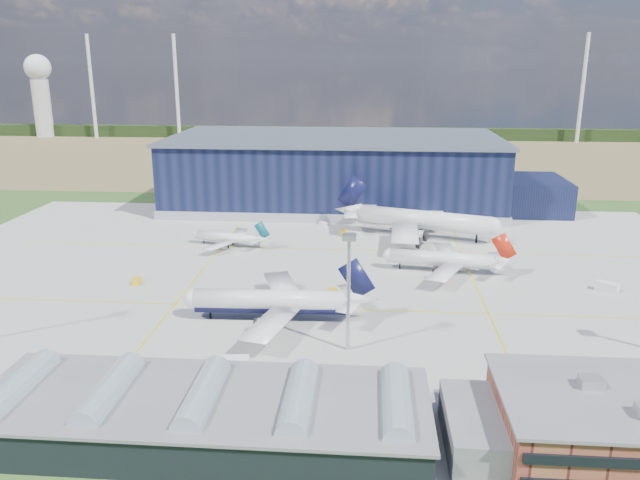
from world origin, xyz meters
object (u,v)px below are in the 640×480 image
at_px(gse_cart_a, 463,268).
at_px(car_b, 413,398).
at_px(airliner_red, 442,252).
at_px(hangar, 342,174).
at_px(gse_tug_b, 332,291).
at_px(gse_van_a, 233,364).
at_px(airliner_widebody, 423,210).
at_px(gse_van_b, 607,287).
at_px(gse_tug_c, 344,233).
at_px(airliner_navy, 270,290).
at_px(gse_cart_b, 324,224).
at_px(airliner_regional, 227,233).
at_px(light_mast_center, 349,274).
at_px(gse_tug_a, 137,281).

bearing_deg(gse_cart_a, car_b, -85.31).
bearing_deg(airliner_red, car_b, 88.55).
xyz_separation_m(hangar, gse_tug_b, (2.32, -95.31, -11.03)).
distance_m(gse_van_a, gse_cart_a, 76.71).
xyz_separation_m(airliner_widebody, gse_tug_b, (-24.96, -50.88, -8.13)).
bearing_deg(gse_van_b, airliner_red, 109.10).
relative_size(airliner_widebody, gse_tug_c, 14.86).
height_order(airliner_navy, gse_cart_b, airliner_navy).
bearing_deg(gse_tug_b, airliner_navy, -100.19).
bearing_deg(gse_cart_b, gse_tug_b, -134.83).
bearing_deg(gse_van_a, gse_tug_c, -16.63).
height_order(airliner_widebody, gse_cart_b, airliner_widebody).
bearing_deg(airliner_regional, hangar, -104.88).
height_order(gse_van_a, gse_van_b, gse_van_a).
relative_size(gse_van_a, car_b, 1.47).
bearing_deg(gse_cart_a, airliner_navy, -122.53).
distance_m(airliner_navy, gse_van_a, 24.06).
xyz_separation_m(hangar, airliner_red, (29.83, -77.53, -5.97)).
bearing_deg(gse_van_a, airliner_red, -43.42).
relative_size(hangar, light_mast_center, 6.30).
xyz_separation_m(gse_tug_a, gse_van_a, (33.40, -42.18, 0.59)).
relative_size(gse_cart_a, gse_tug_c, 0.74).
bearing_deg(gse_cart_a, gse_tug_a, -149.21).
bearing_deg(gse_van_a, gse_cart_a, -45.97).
relative_size(airliner_red, gse_tug_c, 9.62).
relative_size(gse_tug_a, gse_tug_b, 1.22).
xyz_separation_m(gse_van_a, car_b, (31.48, -7.99, -0.62)).
xyz_separation_m(airliner_red, gse_cart_b, (-34.30, 44.73, -5.02)).
xyz_separation_m(gse_tug_a, gse_cart_a, (82.00, 17.16, -0.11)).
bearing_deg(gse_tug_c, hangar, 83.55).
bearing_deg(hangar, gse_van_a, -95.50).
relative_size(gse_tug_a, gse_van_b, 0.66).
bearing_deg(hangar, car_b, -82.62).
bearing_deg(car_b, light_mast_center, 36.76).
relative_size(airliner_widebody, gse_cart_b, 18.49).
height_order(hangar, gse_cart_b, hangar).
distance_m(gse_tug_a, car_b, 82.00).
xyz_separation_m(gse_tug_a, car_b, (64.87, -50.16, -0.04)).
bearing_deg(car_b, hangar, 12.02).
bearing_deg(airliner_navy, gse_tug_b, -128.66).
bearing_deg(airliner_widebody, gse_tug_a, -128.31).
bearing_deg(airliner_widebody, airliner_regional, -147.75).
height_order(airliner_widebody, gse_tug_b, airliner_widebody).
distance_m(gse_tug_c, car_b, 99.68).
distance_m(gse_tug_b, gse_van_b, 65.94).
relative_size(airliner_regional, gse_tug_c, 7.06).
distance_m(airliner_regional, gse_van_b, 103.45).
xyz_separation_m(light_mast_center, gse_tug_a, (-53.57, 32.16, -14.74)).
distance_m(light_mast_center, airliner_regional, 77.19).
xyz_separation_m(hangar, gse_van_a, (-12.99, -134.82, -10.34)).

